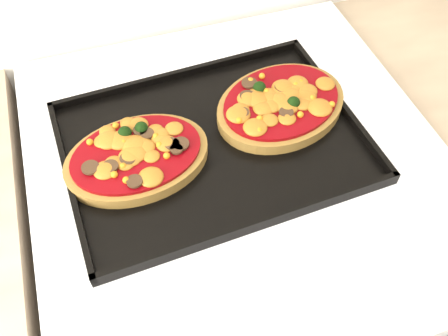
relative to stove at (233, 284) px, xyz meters
name	(u,v)px	position (x,y,z in m)	size (l,w,h in m)	color
stove	(233,284)	(0.00, 0.00, 0.00)	(0.60, 0.60, 0.91)	white
baking_tray	(213,141)	(-0.03, 0.01, 0.47)	(0.42, 0.31, 0.02)	black
pizza_left	(137,156)	(-0.14, 0.01, 0.48)	(0.20, 0.15, 0.03)	olive
pizza_right	(281,103)	(0.08, 0.04, 0.48)	(0.21, 0.16, 0.03)	olive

